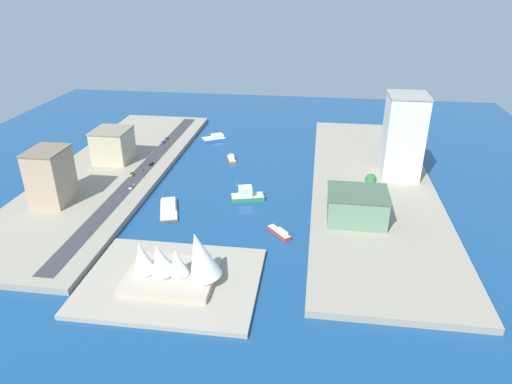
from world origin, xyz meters
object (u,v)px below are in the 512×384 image
(taxi_yellow_cab, at_px, (132,174))
(opera_landmark, at_px, (177,263))
(tugboat_red, at_px, (279,232))
(apartment_midrise_tan, at_px, (51,176))
(water_taxi_orange, at_px, (232,158))
(traffic_light_waterfront, at_px, (144,172))
(office_block_beige, at_px, (113,145))
(ferry_green_doubledeck, at_px, (247,195))
(van_white, at_px, (132,187))
(terminal_long_green, at_px, (357,206))
(pickup_red, at_px, (167,139))
(hotel_broad_white, at_px, (403,136))
(catamaran_blue, at_px, (215,138))
(hatchback_blue, at_px, (163,142))
(suv_black, at_px, (151,163))
(barge_flat_brown, at_px, (169,208))

(taxi_yellow_cab, bearing_deg, opera_landmark, 120.79)
(tugboat_red, xyz_separation_m, apartment_midrise_tan, (123.91, -13.37, 16.88))
(water_taxi_orange, bearing_deg, traffic_light_waterfront, 45.96)
(office_block_beige, xyz_separation_m, apartment_midrise_tan, (7.18, 62.41, 4.27))
(ferry_green_doubledeck, distance_m, office_block_beige, 103.44)
(taxi_yellow_cab, bearing_deg, office_block_beige, -47.83)
(ferry_green_doubledeck, relative_size, van_white, 4.12)
(apartment_midrise_tan, bearing_deg, van_white, -147.74)
(terminal_long_green, distance_m, pickup_red, 170.51)
(tugboat_red, bearing_deg, van_white, -21.58)
(apartment_midrise_tan, distance_m, traffic_light_waterfront, 52.79)
(hotel_broad_white, relative_size, traffic_light_waterfront, 7.74)
(hotel_broad_white, height_order, pickup_red, hotel_broad_white)
(office_block_beige, relative_size, taxi_yellow_cab, 5.00)
(catamaran_blue, xyz_separation_m, opera_landmark, (-24.62, 180.55, 8.70))
(hatchback_blue, xyz_separation_m, suv_black, (-5.73, 41.48, 0.09))
(catamaran_blue, bearing_deg, traffic_light_waterfront, 74.42)
(catamaran_blue, distance_m, hatchback_blue, 40.66)
(apartment_midrise_tan, bearing_deg, tugboat_red, 173.84)
(tugboat_red, bearing_deg, water_taxi_orange, -66.40)
(taxi_yellow_cab, bearing_deg, suv_black, -107.18)
(barge_flat_brown, bearing_deg, catamaran_blue, -89.80)
(catamaran_blue, distance_m, hotel_broad_white, 144.34)
(barge_flat_brown, bearing_deg, hotel_broad_white, -155.96)
(hatchback_blue, bearing_deg, traffic_light_waterfront, 98.43)
(tugboat_red, relative_size, catamaran_blue, 0.72)
(pickup_red, bearing_deg, ferry_green_doubledeck, 131.17)
(apartment_midrise_tan, xyz_separation_m, opera_landmark, (-86.30, 58.41, -8.07))
(tugboat_red, distance_m, hatchback_blue, 148.05)
(hotel_broad_white, relative_size, taxi_yellow_cab, 10.52)
(water_taxi_orange, height_order, pickup_red, pickup_red)
(catamaran_blue, height_order, hatchback_blue, hatchback_blue)
(traffic_light_waterfront, bearing_deg, taxi_yellow_cab, -21.92)
(water_taxi_orange, bearing_deg, pickup_red, -25.54)
(apartment_midrise_tan, bearing_deg, ferry_green_doubledeck, -167.28)
(ferry_green_doubledeck, xyz_separation_m, hatchback_blue, (74.13, -76.36, 1.30))
(opera_landmark, bearing_deg, tugboat_red, -129.86)
(apartment_midrise_tan, relative_size, hatchback_blue, 6.83)
(terminal_long_green, distance_m, suv_black, 139.62)
(office_block_beige, xyz_separation_m, taxi_yellow_cab, (-20.87, 23.04, -9.75))
(catamaran_blue, xyz_separation_m, suv_black, (27.90, 64.19, 2.73))
(traffic_light_waterfront, distance_m, opera_landmark, 105.90)
(tugboat_red, distance_m, catamaran_blue, 149.12)
(apartment_midrise_tan, bearing_deg, opera_landmark, 145.91)
(hotel_broad_white, xyz_separation_m, hatchback_blue, (162.06, -37.38, -24.31))
(van_white, bearing_deg, water_taxi_orange, -128.45)
(hotel_broad_white, bearing_deg, apartment_midrise_tan, 18.08)
(ferry_green_doubledeck, relative_size, pickup_red, 4.40)
(terminal_long_green, xyz_separation_m, van_white, (126.52, -20.58, -6.94))
(catamaran_blue, distance_m, terminal_long_green, 156.83)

